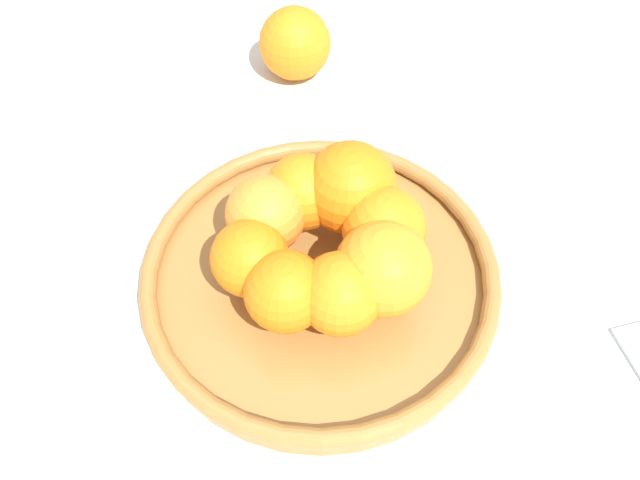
{
  "coord_description": "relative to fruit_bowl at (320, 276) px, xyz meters",
  "views": [
    {
      "loc": [
        -0.28,
        0.12,
        0.48
      ],
      "look_at": [
        0.0,
        0.0,
        0.07
      ],
      "focal_mm": 35.0,
      "sensor_mm": 36.0,
      "label": 1
    }
  ],
  "objects": [
    {
      "name": "fruit_bowl",
      "position": [
        0.0,
        0.0,
        0.0
      ],
      "size": [
        0.31,
        0.31,
        0.04
      ],
      "color": "#A57238",
      "rests_on": "ground_plane"
    },
    {
      "name": "stray_orange",
      "position": [
        0.29,
        -0.09,
        0.02
      ],
      "size": [
        0.08,
        0.08,
        0.08
      ],
      "primitive_type": "sphere",
      "color": "orange",
      "rests_on": "ground_plane"
    },
    {
      "name": "ground_plane",
      "position": [
        0.0,
        0.0,
        -0.02
      ],
      "size": [
        4.0,
        4.0,
        0.0
      ],
      "primitive_type": "plane",
      "color": "beige"
    },
    {
      "name": "orange_pile",
      "position": [
        0.0,
        -0.01,
        0.05
      ],
      "size": [
        0.18,
        0.18,
        0.08
      ],
      "color": "orange",
      "rests_on": "fruit_bowl"
    }
  ]
}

